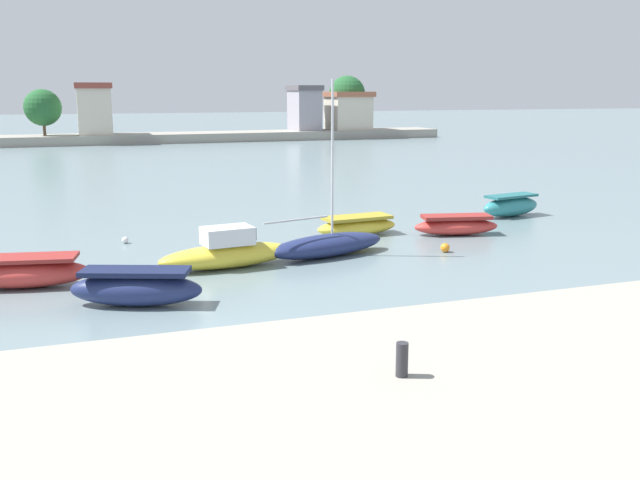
{
  "coord_description": "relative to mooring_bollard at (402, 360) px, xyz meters",
  "views": [
    {
      "loc": [
        -3.0,
        -16.39,
        6.63
      ],
      "look_at": [
        5.77,
        8.72,
        0.92
      ],
      "focal_mm": 39.11,
      "sensor_mm": 36.0,
      "label": 1
    }
  ],
  "objects": [
    {
      "name": "seawall_embankment",
      "position": [
        -1.81,
        -0.25,
        -1.3
      ],
      "size": [
        70.2,
        7.33,
        2.03
      ],
      "primitive_type": "cube",
      "color": "#9E998C",
      "rests_on": "ground"
    },
    {
      "name": "moored_boat_1",
      "position": [
        -6.83,
        15.51,
        -1.8
      ],
      "size": [
        4.73,
        2.33,
        1.09
      ],
      "rotation": [
        0.0,
        0.0,
        -0.19
      ],
      "color": "#C63833",
      "rests_on": "ground"
    },
    {
      "name": "ground_plane",
      "position": [
        -1.81,
        6.69,
        -2.32
      ],
      "size": [
        400.0,
        400.0,
        0.0
      ],
      "primitive_type": "plane",
      "color": "slate"
    },
    {
      "name": "moored_boat_7",
      "position": [
        17.06,
        21.82,
        -1.75
      ],
      "size": [
        3.89,
        1.93,
        1.18
      ],
      "rotation": [
        0.0,
        0.0,
        0.19
      ],
      "color": "teal",
      "rests_on": "ground"
    },
    {
      "name": "moored_boat_6",
      "position": [
        11.79,
        18.47,
        -1.88
      ],
      "size": [
        4.18,
        2.13,
        0.93
      ],
      "rotation": [
        0.0,
        0.0,
        -0.22
      ],
      "color": "#C63833",
      "rests_on": "ground"
    },
    {
      "name": "mooring_bollard",
      "position": [
        0.0,
        0.0,
        0.0
      ],
      "size": [
        0.2,
        0.2,
        0.58
      ],
      "primitive_type": "cylinder",
      "color": "#2D2D33",
      "rests_on": "seawall_embankment"
    },
    {
      "name": "moored_boat_5",
      "position": [
        7.36,
        19.94,
        -1.89
      ],
      "size": [
        4.12,
        1.89,
        0.91
      ],
      "rotation": [
        0.0,
        0.0,
        0.09
      ],
      "color": "yellow",
      "rests_on": "ground"
    },
    {
      "name": "distant_shoreline",
      "position": [
        -1.12,
        83.97,
        0.72
      ],
      "size": [
        92.98,
        7.56,
        8.74
      ],
      "color": "gray",
      "rests_on": "ground"
    },
    {
      "name": "moored_boat_4",
      "position": [
        4.59,
        16.38,
        -1.83
      ],
      "size": [
        5.67,
        2.87,
        7.08
      ],
      "rotation": [
        0.0,
        0.0,
        0.25
      ],
      "color": "navy",
      "rests_on": "ground"
    },
    {
      "name": "moored_boat_2",
      "position": [
        -3.33,
        12.07,
        -1.75
      ],
      "size": [
        4.36,
        2.67,
        1.18
      ],
      "rotation": [
        0.0,
        0.0,
        -0.36
      ],
      "color": "navy",
      "rests_on": "ground"
    },
    {
      "name": "moored_boat_3",
      "position": [
        0.38,
        15.91,
        -1.73
      ],
      "size": [
        5.5,
        2.21,
        1.57
      ],
      "rotation": [
        0.0,
        0.0,
        0.12
      ],
      "color": "yellow",
      "rests_on": "ground"
    },
    {
      "name": "mooring_buoy_2",
      "position": [
        9.51,
        15.42,
        -2.12
      ],
      "size": [
        0.39,
        0.39,
        0.39
      ],
      "primitive_type": "sphere",
      "color": "orange",
      "rests_on": "ground"
    },
    {
      "name": "mooring_buoy_0",
      "position": [
        -3.04,
        21.62,
        -2.17
      ],
      "size": [
        0.3,
        0.3,
        0.3
      ],
      "primitive_type": "sphere",
      "color": "white",
      "rests_on": "ground"
    }
  ]
}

